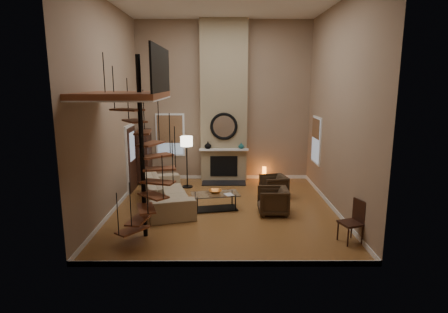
{
  "coord_description": "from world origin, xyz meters",
  "views": [
    {
      "loc": [
        -0.02,
        -9.72,
        3.48
      ],
      "look_at": [
        0.0,
        0.4,
        1.4
      ],
      "focal_mm": 29.6,
      "sensor_mm": 36.0,
      "label": 1
    }
  ],
  "objects_px": {
    "armchair_near": "(276,186)",
    "side_chair": "(354,219)",
    "accent_lamp": "(264,174)",
    "hutch": "(144,155)",
    "armchair_far": "(276,201)",
    "floor_lamp": "(187,145)",
    "coffee_table": "(215,200)",
    "sofa": "(166,192)"
  },
  "relations": [
    {
      "from": "hutch",
      "to": "armchair_far",
      "type": "height_order",
      "value": "hutch"
    },
    {
      "from": "hutch",
      "to": "side_chair",
      "type": "xyz_separation_m",
      "value": [
        5.58,
        -4.91,
        -0.42
      ]
    },
    {
      "from": "floor_lamp",
      "to": "coffee_table",
      "type": "bearing_deg",
      "value": -65.94
    },
    {
      "from": "accent_lamp",
      "to": "side_chair",
      "type": "distance_m",
      "value": 5.32
    },
    {
      "from": "armchair_near",
      "to": "coffee_table",
      "type": "xyz_separation_m",
      "value": [
        -1.81,
        -1.07,
        -0.07
      ]
    },
    {
      "from": "armchair_far",
      "to": "side_chair",
      "type": "xyz_separation_m",
      "value": [
        1.46,
        -1.75,
        0.17
      ]
    },
    {
      "from": "hutch",
      "to": "armchair_far",
      "type": "relative_size",
      "value": 2.26
    },
    {
      "from": "armchair_near",
      "to": "coffee_table",
      "type": "distance_m",
      "value": 2.1
    },
    {
      "from": "hutch",
      "to": "accent_lamp",
      "type": "relative_size",
      "value": 3.69
    },
    {
      "from": "sofa",
      "to": "armchair_far",
      "type": "bearing_deg",
      "value": -119.1
    },
    {
      "from": "sofa",
      "to": "coffee_table",
      "type": "distance_m",
      "value": 1.46
    },
    {
      "from": "floor_lamp",
      "to": "accent_lamp",
      "type": "relative_size",
      "value": 3.55
    },
    {
      "from": "armchair_near",
      "to": "floor_lamp",
      "type": "bearing_deg",
      "value": -124.39
    },
    {
      "from": "armchair_far",
      "to": "floor_lamp",
      "type": "distance_m",
      "value": 3.77
    },
    {
      "from": "floor_lamp",
      "to": "accent_lamp",
      "type": "height_order",
      "value": "floor_lamp"
    },
    {
      "from": "armchair_far",
      "to": "armchair_near",
      "type": "bearing_deg",
      "value": 171.98
    },
    {
      "from": "armchair_near",
      "to": "accent_lamp",
      "type": "height_order",
      "value": "armchair_near"
    },
    {
      "from": "hutch",
      "to": "coffee_table",
      "type": "xyz_separation_m",
      "value": [
        2.5,
        -2.82,
        -0.67
      ]
    },
    {
      "from": "accent_lamp",
      "to": "side_chair",
      "type": "relative_size",
      "value": 0.51
    },
    {
      "from": "accent_lamp",
      "to": "armchair_far",
      "type": "bearing_deg",
      "value": -91.15
    },
    {
      "from": "hutch",
      "to": "side_chair",
      "type": "bearing_deg",
      "value": -41.36
    },
    {
      "from": "side_chair",
      "to": "accent_lamp",
      "type": "bearing_deg",
      "value": 105.24
    },
    {
      "from": "coffee_table",
      "to": "side_chair",
      "type": "relative_size",
      "value": 1.47
    },
    {
      "from": "coffee_table",
      "to": "floor_lamp",
      "type": "height_order",
      "value": "floor_lamp"
    },
    {
      "from": "sofa",
      "to": "accent_lamp",
      "type": "bearing_deg",
      "value": -64.99
    },
    {
      "from": "armchair_near",
      "to": "hutch",
      "type": "bearing_deg",
      "value": -124.59
    },
    {
      "from": "armchair_near",
      "to": "accent_lamp",
      "type": "distance_m",
      "value": 1.97
    },
    {
      "from": "side_chair",
      "to": "armchair_far",
      "type": "bearing_deg",
      "value": 129.89
    },
    {
      "from": "coffee_table",
      "to": "side_chair",
      "type": "bearing_deg",
      "value": -34.25
    },
    {
      "from": "floor_lamp",
      "to": "side_chair",
      "type": "xyz_separation_m",
      "value": [
        4.05,
        -4.28,
        -0.89
      ]
    },
    {
      "from": "accent_lamp",
      "to": "armchair_near",
      "type": "bearing_deg",
      "value": -86.12
    },
    {
      "from": "accent_lamp",
      "to": "hutch",
      "type": "bearing_deg",
      "value": -177.08
    },
    {
      "from": "hutch",
      "to": "floor_lamp",
      "type": "relative_size",
      "value": 1.04
    },
    {
      "from": "sofa",
      "to": "armchair_far",
      "type": "height_order",
      "value": "sofa"
    },
    {
      "from": "armchair_near",
      "to": "accent_lamp",
      "type": "bearing_deg",
      "value": 171.36
    },
    {
      "from": "floor_lamp",
      "to": "side_chair",
      "type": "relative_size",
      "value": 1.81
    },
    {
      "from": "floor_lamp",
      "to": "hutch",
      "type": "bearing_deg",
      "value": 157.55
    },
    {
      "from": "armchair_near",
      "to": "side_chair",
      "type": "bearing_deg",
      "value": 9.26
    },
    {
      "from": "armchair_far",
      "to": "coffee_table",
      "type": "height_order",
      "value": "armchair_far"
    },
    {
      "from": "floor_lamp",
      "to": "armchair_far",
      "type": "bearing_deg",
      "value": -44.35
    },
    {
      "from": "side_chair",
      "to": "floor_lamp",
      "type": "bearing_deg",
      "value": 133.42
    },
    {
      "from": "side_chair",
      "to": "armchair_near",
      "type": "bearing_deg",
      "value": 111.78
    }
  ]
}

